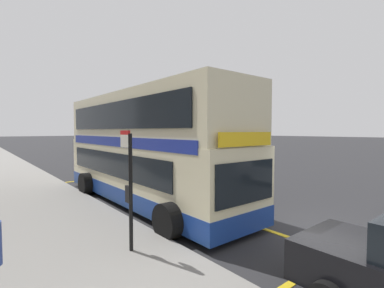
# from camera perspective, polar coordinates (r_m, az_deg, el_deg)

# --- Properties ---
(ground_plane) EXTENTS (260.00, 260.00, 0.00)m
(ground_plane) POSITION_cam_1_polar(r_m,az_deg,el_deg) (36.66, -26.54, -2.09)
(ground_plane) COLOR #28282B
(double_decker_bus) EXTENTS (3.26, 10.58, 4.40)m
(double_decker_bus) POSITION_cam_1_polar(r_m,az_deg,el_deg) (11.26, -9.91, -1.68)
(double_decker_bus) COLOR beige
(double_decker_bus) RESTS_ON ground
(bus_bay_markings) EXTENTS (2.86, 13.84, 0.01)m
(bus_bay_markings) POSITION_cam_1_polar(r_m,az_deg,el_deg) (11.38, -9.80, -12.16)
(bus_bay_markings) COLOR gold
(bus_bay_markings) RESTS_ON ground
(bus_stop_sign) EXTENTS (0.09, 0.51, 2.80)m
(bus_stop_sign) POSITION_cam_1_polar(r_m,az_deg,el_deg) (6.59, -12.97, -7.42)
(bus_stop_sign) COLOR black
(bus_stop_sign) RESTS_ON pavement_near
(parked_car_navy_behind) EXTENTS (2.09, 4.20, 1.62)m
(parked_car_navy_behind) POSITION_cam_1_polar(r_m,az_deg,el_deg) (38.16, -19.49, -0.57)
(parked_car_navy_behind) COLOR navy
(parked_car_navy_behind) RESTS_ON ground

